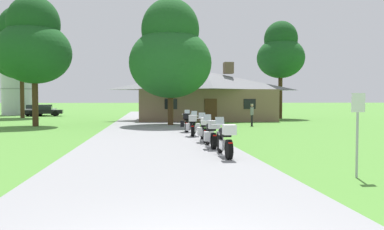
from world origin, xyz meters
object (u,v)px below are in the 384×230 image
motorcycle_black_nearest_to_camera (225,140)px  metal_signpost_roadside (358,124)px  tree_left_far (21,46)px  metal_silo_distant (18,85)px  tree_by_lodge_front (170,53)px  parked_white_suv_far_left (40,110)px  motorcycle_black_second_in_row (212,134)px  tree_left_near (34,44)px  tree_right_of_lodge (281,53)px  bystander_gray_shirt_near_lodge (252,114)px  motorcycle_black_third_in_row (204,130)px  parked_black_sedan_far_left (44,111)px  motorcycle_blue_farthest_in_row (187,123)px  motorcycle_green_fourth_in_row (193,125)px

motorcycle_black_nearest_to_camera → metal_signpost_roadside: (2.66, -3.42, 0.73)m
tree_left_far → metal_silo_distant: tree_left_far is taller
tree_by_lodge_front → parked_white_suv_far_left: (-15.26, 19.74, -4.80)m
motorcycle_black_second_in_row → tree_left_near: 18.84m
parked_white_suv_far_left → metal_signpost_roadside: bearing=-48.4°
tree_left_far → tree_right_of_lodge: tree_left_far is taller
motorcycle_black_second_in_row → metal_silo_distant: bearing=118.1°
metal_signpost_roadside → bystander_gray_shirt_near_lodge: bearing=81.9°
motorcycle_black_third_in_row → bystander_gray_shirt_near_lodge: size_ratio=1.24×
parked_white_suv_far_left → parked_black_sedan_far_left: size_ratio=1.11×
motorcycle_blue_farthest_in_row → metal_silo_distant: (-19.60, 29.16, 3.36)m
motorcycle_green_fourth_in_row → tree_right_of_lodge: (11.66, 18.28, 6.44)m
metal_signpost_roadside → tree_left_near: size_ratio=0.22×
motorcycle_black_second_in_row → motorcycle_black_third_in_row: (0.05, 2.23, 0.00)m
motorcycle_black_third_in_row → motorcycle_green_fourth_in_row: bearing=96.0°
motorcycle_green_fourth_in_row → tree_by_lodge_front: 10.10m
motorcycle_green_fourth_in_row → parked_black_sedan_far_left: size_ratio=0.47×
metal_signpost_roadside → motorcycle_black_third_in_row: bearing=108.4°
metal_signpost_roadside → parked_black_sedan_far_left: size_ratio=0.48×
motorcycle_black_second_in_row → motorcycle_green_fourth_in_row: (-0.12, 4.99, 0.00)m
motorcycle_black_third_in_row → tree_right_of_lodge: size_ratio=0.20×
tree_right_of_lodge → metal_silo_distant: bearing=156.8°
motorcycle_green_fourth_in_row → bystander_gray_shirt_near_lodge: size_ratio=1.23×
tree_left_far → metal_silo_distant: bearing=111.3°
motorcycle_black_second_in_row → metal_silo_distant: metal_silo_distant is taller
tree_left_near → tree_left_far: tree_left_far is taller
motorcycle_black_second_in_row → motorcycle_blue_farthest_in_row: size_ratio=1.00×
motorcycle_black_nearest_to_camera → parked_black_sedan_far_left: (-15.21, 34.38, 0.02)m
tree_right_of_lodge → motorcycle_black_nearest_to_camera: bearing=-114.2°
metal_signpost_roadside → tree_right_of_lodge: tree_right_of_lodge is taller
motorcycle_black_second_in_row → motorcycle_black_third_in_row: bearing=88.4°
bystander_gray_shirt_near_lodge → tree_right_of_lodge: 13.86m
tree_left_near → metal_silo_distant: size_ratio=1.23×
motorcycle_black_second_in_row → tree_left_near: bearing=127.3°
motorcycle_green_fourth_in_row → tree_by_lodge_front: (-0.68, 8.77, 4.97)m
tree_right_of_lodge → metal_silo_distant: tree_right_of_lodge is taller
motorcycle_blue_farthest_in_row → parked_black_sedan_far_left: (-14.96, 24.48, 0.03)m
motorcycle_green_fourth_in_row → metal_silo_distant: size_ratio=0.26×
motorcycle_green_fourth_in_row → metal_silo_distant: metal_silo_distant is taller
motorcycle_black_second_in_row → tree_left_far: tree_left_far is taller
motorcycle_black_second_in_row → parked_black_sedan_far_left: motorcycle_black_second_in_row is taller
motorcycle_blue_farthest_in_row → tree_right_of_lodge: tree_right_of_lodge is taller
tree_right_of_lodge → metal_silo_distant: (-31.34, 13.44, -3.08)m
tree_left_near → parked_white_suv_far_left: (-5.09, 19.22, -5.38)m
metal_signpost_roadside → motorcycle_black_nearest_to_camera: bearing=127.8°
motorcycle_black_nearest_to_camera → motorcycle_blue_farthest_in_row: 9.90m
tree_right_of_lodge → parked_white_suv_far_left: tree_right_of_lodge is taller
bystander_gray_shirt_near_lodge → metal_signpost_roadside: size_ratio=0.79×
motorcycle_black_second_in_row → bystander_gray_shirt_near_lodge: bystander_gray_shirt_near_lodge is taller
bystander_gray_shirt_near_lodge → parked_white_suv_far_left: (-21.36, 21.00, -0.17)m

